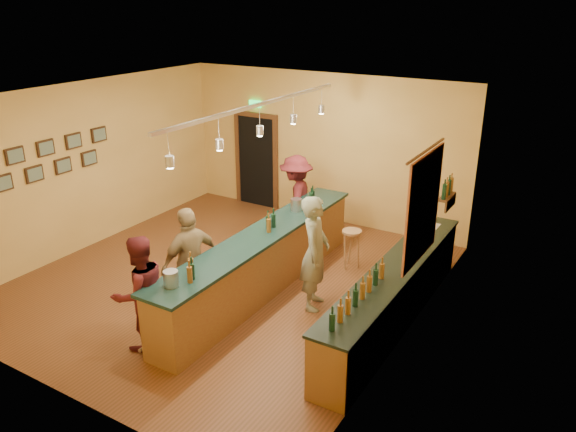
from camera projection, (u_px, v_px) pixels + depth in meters
The scene contains 18 objects.
floor at pixel (228, 280), 9.85m from camera, with size 7.00×7.00×0.00m, color brown.
ceiling at pixel (220, 96), 8.68m from camera, with size 6.50×7.00×0.02m, color silver.
wall_back at pixel (323, 148), 12.05m from camera, with size 6.50×0.02×3.20m, color gold.
wall_front at pixel (41, 279), 6.47m from camera, with size 6.50×0.02×3.20m, color gold.
wall_left at pixel (89, 165), 10.82m from camera, with size 0.02×7.00×3.20m, color gold.
wall_right at pixel (414, 234), 7.70m from camera, with size 0.02×7.00×3.20m, color gold.
doorway at pixel (257, 159), 13.02m from camera, with size 1.15×0.09×2.48m.
tapestry at pixel (423, 208), 7.94m from camera, with size 0.03×1.40×1.60m, color maroon.
bottle_shelf at pixel (448, 190), 9.23m from camera, with size 0.17×0.55×0.54m.
picture_grid at pixel (55, 157), 10.07m from camera, with size 0.06×2.20×0.70m, color #382111, non-canonical shape.
back_counter at pixel (394, 294), 8.39m from camera, with size 0.60×4.55×1.27m.
tasting_bar at pixel (262, 258), 9.27m from camera, with size 0.74×5.10×1.38m.
pendant_track at pixel (260, 115), 8.41m from camera, with size 0.11×4.60×0.50m.
bartender at pixel (315, 253), 8.70m from camera, with size 0.68×0.44×1.86m, color gray.
customer_a at pixel (140, 293), 7.69m from camera, with size 0.82×0.64×1.68m, color #59191E.
customer_b at pixel (191, 262), 8.54m from camera, with size 1.02×0.43×1.75m, color #997A51.
customer_c at pixel (296, 200), 11.07m from camera, with size 1.16×0.67×1.79m, color #59191E.
bar_stool at pixel (352, 238), 10.10m from camera, with size 0.35×0.35×0.73m.
Camera 1 is at (5.41, -6.96, 4.64)m, focal length 35.00 mm.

